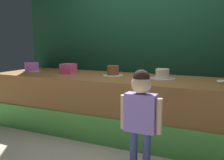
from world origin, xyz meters
TOP-DOWN VIEW (x-y plane):
  - ground_plane at (0.00, 0.00)m, footprint 12.00×12.00m
  - stage_platform at (0.00, 0.53)m, footprint 4.28×1.09m
  - curtain_backdrop at (0.00, 1.17)m, footprint 4.63×0.08m
  - child_figure at (0.46, -0.53)m, footprint 0.40×0.18m
  - pink_box at (-1.09, 0.54)m, footprint 0.20×0.19m
  - donut at (1.09, 0.55)m, footprint 0.11×0.11m
  - cake_far_left at (-1.82, 0.53)m, footprint 0.30×0.30m
  - cake_center_left at (-0.36, 0.61)m, footprint 0.30×0.30m
  - cake_center_right at (0.36, 0.60)m, footprint 0.34×0.34m

SIDE VIEW (x-z plane):
  - ground_plane at x=0.00m, z-range 0.00..0.00m
  - stage_platform at x=0.00m, z-range 0.00..0.80m
  - child_figure at x=0.46m, z-range 0.15..1.19m
  - donut at x=1.09m, z-range 0.80..0.84m
  - cake_center_right at x=0.36m, z-range 0.79..0.92m
  - cake_center_left at x=-0.36m, z-range 0.79..0.94m
  - cake_far_left at x=-1.82m, z-range 0.80..0.94m
  - pink_box at x=-1.09m, z-range 0.80..0.95m
  - curtain_backdrop at x=0.00m, z-range 0.00..3.05m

